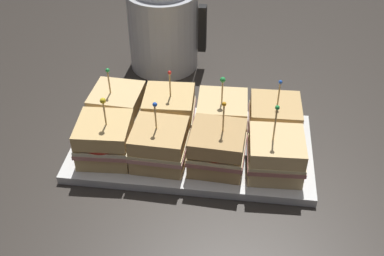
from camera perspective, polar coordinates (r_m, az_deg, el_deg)
The scene contains 11 objects.
ground_plane at distance 1.03m, azimuth 0.00°, elevation -2.70°, with size 6.00×6.00×0.00m, color #2D2823.
serving_platter at distance 1.02m, azimuth 0.00°, elevation -2.32°, with size 0.50×0.26×0.02m.
sandwich_front_far_left at distance 0.98m, azimuth -10.27°, elevation -1.39°, with size 0.11×0.11×0.15m.
sandwich_front_center_left at distance 0.95m, azimuth -3.85°, elevation -2.01°, with size 0.11×0.11×0.14m.
sandwich_front_center_right at distance 0.94m, azimuth 3.01°, elevation -2.43°, with size 0.11×0.11×0.15m.
sandwich_front_far_right at distance 0.94m, azimuth 9.87°, elevation -3.15°, with size 0.11×0.11×0.16m.
sandwich_back_far_left at distance 1.06m, azimuth -8.79°, elevation 2.41°, with size 0.11×0.11×0.14m.
sandwich_back_center_left at distance 1.04m, azimuth -2.72°, elevation 2.01°, with size 0.11×0.11×0.15m.
sandwich_back_center_right at distance 1.03m, azimuth 3.58°, elevation 1.51°, with size 0.11×0.11×0.14m.
sandwich_back_far_right at distance 1.03m, azimuth 9.75°, elevation 1.06°, with size 0.11×0.11×0.14m.
kettle_steel at distance 1.27m, azimuth -3.40°, elevation 11.71°, with size 0.20×0.18×0.24m.
Camera 1 is at (0.10, -0.77, 0.68)m, focal length 45.00 mm.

